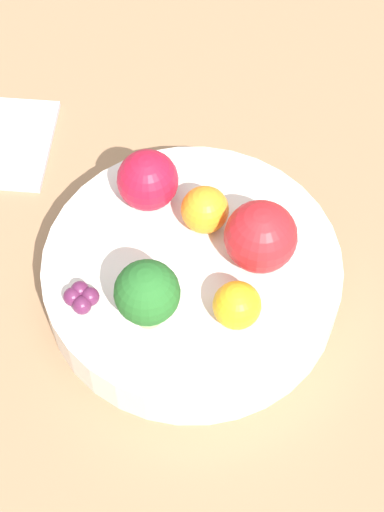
{
  "coord_description": "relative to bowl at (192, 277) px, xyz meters",
  "views": [
    {
      "loc": [
        -0.38,
        0.04,
        0.66
      ],
      "look_at": [
        0.0,
        0.0,
        0.07
      ],
      "focal_mm": 60.0,
      "sensor_mm": 36.0,
      "label": 1
    }
  ],
  "objects": [
    {
      "name": "bowl",
      "position": [
        0.0,
        0.0,
        0.0
      ],
      "size": [
        0.25,
        0.25,
        0.04
      ],
      "color": "silver",
      "rests_on": "table_surface"
    },
    {
      "name": "broccoli",
      "position": [
        -0.05,
        0.04,
        0.06
      ],
      "size": [
        0.05,
        0.05,
        0.06
      ],
      "color": "#8CB76B",
      "rests_on": "bowl"
    },
    {
      "name": "orange_front",
      "position": [
        -0.06,
        -0.03,
        0.04
      ],
      "size": [
        0.04,
        0.04,
        0.04
      ],
      "color": "orange",
      "rests_on": "bowl"
    },
    {
      "name": "apple_green",
      "position": [
        0.07,
        0.03,
        0.05
      ],
      "size": [
        0.05,
        0.05,
        0.05
      ],
      "color": "#B7142D",
      "rests_on": "bowl"
    },
    {
      "name": "grape_cluster",
      "position": [
        -0.03,
        0.09,
        0.03
      ],
      "size": [
        0.03,
        0.03,
        0.02
      ],
      "color": "#5B1E42",
      "rests_on": "bowl"
    },
    {
      "name": "table_surface",
      "position": [
        0.0,
        0.0,
        -0.03
      ],
      "size": [
        1.2,
        1.2,
        0.02
      ],
      "color": "#936D4C",
      "rests_on": "ground_plane"
    },
    {
      "name": "orange_back",
      "position": [
        0.04,
        -0.01,
        0.04
      ],
      "size": [
        0.04,
        0.04,
        0.04
      ],
      "color": "orange",
      "rests_on": "bowl"
    },
    {
      "name": "apple_red",
      "position": [
        0.0,
        -0.06,
        0.05
      ],
      "size": [
        0.06,
        0.06,
        0.06
      ],
      "color": "red",
      "rests_on": "bowl"
    },
    {
      "name": "ground_plane",
      "position": [
        0.0,
        0.0,
        -0.04
      ],
      "size": [
        6.0,
        6.0,
        0.0
      ],
      "primitive_type": "plane",
      "color": "gray"
    }
  ]
}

